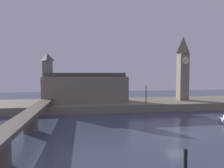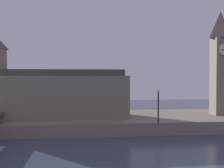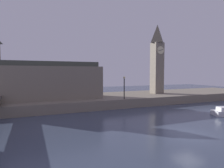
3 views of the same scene
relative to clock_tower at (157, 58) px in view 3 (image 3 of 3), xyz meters
The scene contains 5 objects.
ground_plane 24.12m from the clock_tower, 118.62° to the right, with size 120.00×120.00×0.00m, color #384256.
far_embankment 13.48m from the clock_tower, behind, with size 70.00×12.00×1.50m, color slate.
clock_tower is the anchor object (origin of this frame).
parliament_hall 22.54m from the clock_tower, behind, with size 17.24×5.24×10.10m.
streetlamp 12.32m from the clock_tower, 153.87° to the right, with size 0.36×0.36×3.73m.
Camera 3 is at (-13.56, -13.56, 5.89)m, focal length 30.83 mm.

